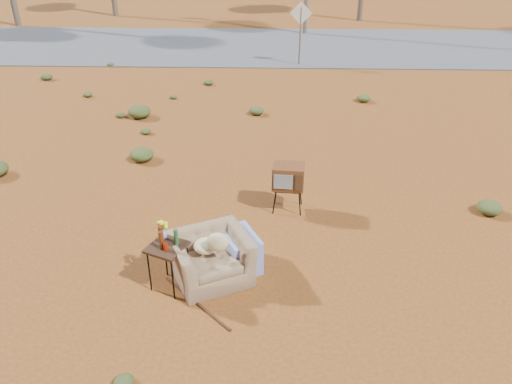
{
  "coord_description": "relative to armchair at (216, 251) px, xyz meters",
  "views": [
    {
      "loc": [
        0.52,
        -6.08,
        4.73
      ],
      "look_at": [
        0.3,
        1.02,
        0.8
      ],
      "focal_mm": 35.0,
      "sensor_mm": 36.0,
      "label": 1
    }
  ],
  "objects": [
    {
      "name": "ground",
      "position": [
        0.25,
        0.14,
        -0.45
      ],
      "size": [
        140.0,
        140.0,
        0.0
      ],
      "primitive_type": "plane",
      "color": "brown",
      "rests_on": "ground"
    },
    {
      "name": "highway",
      "position": [
        0.25,
        15.14,
        -0.43
      ],
      "size": [
        140.0,
        7.0,
        0.04
      ],
      "primitive_type": "cube",
      "color": "#565659",
      "rests_on": "ground"
    },
    {
      "name": "armchair",
      "position": [
        0.0,
        0.0,
        0.0
      ],
      "size": [
        1.43,
        1.3,
        0.96
      ],
      "rotation": [
        0.0,
        0.0,
        0.45
      ],
      "color": "#886A4A",
      "rests_on": "ground"
    },
    {
      "name": "tv_unit",
      "position": [
        1.1,
        1.97,
        0.22
      ],
      "size": [
        0.59,
        0.5,
        0.89
      ],
      "rotation": [
        0.0,
        0.0,
        -0.09
      ],
      "color": "black",
      "rests_on": "ground"
    },
    {
      "name": "side_table",
      "position": [
        -0.67,
        -0.23,
        0.29
      ],
      "size": [
        0.65,
        0.65,
        1.0
      ],
      "rotation": [
        0.0,
        0.0,
        -0.42
      ],
      "color": "#352113",
      "rests_on": "ground"
    },
    {
      "name": "rusty_bar",
      "position": [
        -0.23,
        -0.64,
        -0.43
      ],
      "size": [
        1.06,
        1.06,
        0.04
      ],
      "primitive_type": "cylinder",
      "rotation": [
        0.0,
        1.57,
        -0.79
      ],
      "color": "#4B2514",
      "rests_on": "ground"
    },
    {
      "name": "road_sign",
      "position": [
        1.75,
        12.14,
        1.05
      ],
      "size": [
        0.78,
        0.06,
        2.19
      ],
      "color": "brown",
      "rests_on": "ground"
    },
    {
      "name": "scrub_patch",
      "position": [
        -0.58,
        4.55,
        -0.31
      ],
      "size": [
        17.49,
        8.07,
        0.33
      ],
      "color": "#3F4B21",
      "rests_on": "ground"
    }
  ]
}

